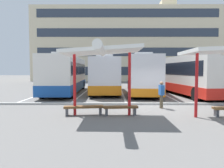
{
  "coord_description": "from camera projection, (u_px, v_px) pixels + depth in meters",
  "views": [
    {
      "loc": [
        -2.7,
        -13.16,
        2.2
      ],
      "look_at": [
        -2.8,
        2.75,
        1.19
      ],
      "focal_mm": 35.36,
      "sensor_mm": 36.0,
      "label": 1
    }
  ],
  "objects": [
    {
      "name": "lane_stripe_2",
      "position": [
        122.0,
        93.0,
        21.36
      ],
      "size": [
        0.16,
        14.0,
        0.01
      ],
      "primitive_type": "cube",
      "color": "white",
      "rests_on": "ground"
    },
    {
      "name": "coach_bus_4",
      "position": [
        223.0,
        75.0,
        20.57
      ],
      "size": [
        2.88,
        10.14,
        3.62
      ],
      "color": "silver",
      "rests_on": "ground"
    },
    {
      "name": "lane_stripe_0",
      "position": [
        46.0,
        93.0,
        21.41
      ],
      "size": [
        0.16,
        14.0,
        0.01
      ],
      "primitive_type": "cube",
      "color": "white",
      "rests_on": "ground"
    },
    {
      "name": "lane_stripe_3",
      "position": [
        160.0,
        93.0,
        21.34
      ],
      "size": [
        0.16,
        14.0,
        0.01
      ],
      "primitive_type": "cube",
      "color": "white",
      "rests_on": "ground"
    },
    {
      "name": "lane_stripe_1",
      "position": [
        84.0,
        93.0,
        21.38
      ],
      "size": [
        0.16,
        14.0,
        0.01
      ],
      "primitive_type": "cube",
      "color": "white",
      "rests_on": "ground"
    },
    {
      "name": "bench_1",
      "position": [
        121.0,
        108.0,
        10.74
      ],
      "size": [
        1.71,
        0.57,
        0.45
      ],
      "color": "brown",
      "rests_on": "ground"
    },
    {
      "name": "coach_bus_3",
      "position": [
        185.0,
        75.0,
        19.86
      ],
      "size": [
        3.64,
        12.02,
        3.75
      ],
      "color": "silver",
      "rests_on": "ground"
    },
    {
      "name": "coach_bus_2",
      "position": [
        142.0,
        75.0,
        21.31
      ],
      "size": [
        3.24,
        11.82,
        3.72
      ],
      "color": "silver",
      "rests_on": "ground"
    },
    {
      "name": "waiting_passenger_0",
      "position": [
        161.0,
        93.0,
        12.66
      ],
      "size": [
        0.27,
        0.47,
        1.54
      ],
      "color": "brown",
      "rests_on": "ground"
    },
    {
      "name": "bench_0",
      "position": [
        84.0,
        108.0,
        10.78
      ],
      "size": [
        1.96,
        0.68,
        0.45
      ],
      "color": "brown",
      "rests_on": "ground"
    },
    {
      "name": "lane_stripe_4",
      "position": [
        198.0,
        93.0,
        21.32
      ],
      "size": [
        0.16,
        14.0,
        0.01
      ],
      "primitive_type": "cube",
      "color": "white",
      "rests_on": "ground"
    },
    {
      "name": "coach_bus_0",
      "position": [
        66.0,
        75.0,
        21.03
      ],
      "size": [
        2.99,
        11.47,
        3.73
      ],
      "color": "silver",
      "rests_on": "ground"
    },
    {
      "name": "waiting_shelter_0",
      "position": [
        102.0,
        52.0,
        10.29
      ],
      "size": [
        3.66,
        4.54,
        3.31
      ],
      "color": "red",
      "rests_on": "ground"
    },
    {
      "name": "terminal_building",
      "position": [
        125.0,
        47.0,
        49.74
      ],
      "size": [
        37.72,
        15.18,
        17.47
      ],
      "color": "beige",
      "rests_on": "ground"
    },
    {
      "name": "coach_bus_1",
      "position": [
        104.0,
        75.0,
        21.77
      ],
      "size": [
        3.0,
        10.62,
        3.58
      ],
      "color": "silver",
      "rests_on": "ground"
    },
    {
      "name": "ground_plane",
      "position": [
        158.0,
        107.0,
        13.26
      ],
      "size": [
        160.0,
        160.0,
        0.0
      ],
      "primitive_type": "plane",
      "color": "slate"
    },
    {
      "name": "platform_kerb",
      "position": [
        156.0,
        104.0,
        14.0
      ],
      "size": [
        44.0,
        0.24,
        0.12
      ],
      "primitive_type": "cube",
      "color": "#ADADA8",
      "rests_on": "ground"
    }
  ]
}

